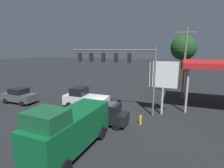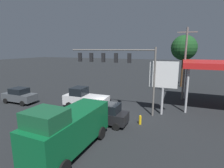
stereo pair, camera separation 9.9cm
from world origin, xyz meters
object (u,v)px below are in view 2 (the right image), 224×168
(delivery_truck, at_px, (69,128))
(street_tree, at_px, (184,48))
(traffic_signal_assembly, at_px, (116,62))
(pickup_parked, at_px, (85,99))
(fire_hydrant, at_px, (140,120))
(utility_pole, at_px, (185,63))
(sedan_waiting, at_px, (20,96))
(hatchback_crossing, at_px, (108,114))
(price_sign, at_px, (163,77))

(delivery_truck, xyz_separation_m, street_tree, (-6.81, -24.81, 5.25))
(traffic_signal_assembly, distance_m, pickup_parked, 5.72)
(traffic_signal_assembly, bearing_deg, fire_hydrant, 141.59)
(utility_pole, relative_size, fire_hydrant, 10.79)
(traffic_signal_assembly, height_order, pickup_parked, traffic_signal_assembly)
(sedan_waiting, relative_size, street_tree, 0.48)
(hatchback_crossing, height_order, delivery_truck, delivery_truck)
(traffic_signal_assembly, bearing_deg, utility_pole, -132.66)
(pickup_parked, bearing_deg, delivery_truck, 113.13)
(delivery_truck, bearing_deg, pickup_parked, -154.11)
(traffic_signal_assembly, height_order, fire_hydrant, traffic_signal_assembly)
(sedan_waiting, height_order, hatchback_crossing, hatchback_crossing)
(utility_pole, xyz_separation_m, price_sign, (2.01, 6.72, -1.00))
(utility_pole, bearing_deg, sedan_waiting, 25.61)
(hatchback_crossing, distance_m, street_tree, 21.61)
(price_sign, xyz_separation_m, fire_hydrant, (1.55, 3.34, -3.59))
(fire_hydrant, bearing_deg, delivery_truck, 60.47)
(traffic_signal_assembly, distance_m, delivery_truck, 9.43)
(traffic_signal_assembly, relative_size, delivery_truck, 1.38)
(street_tree, bearing_deg, hatchback_crossing, 72.68)
(traffic_signal_assembly, bearing_deg, hatchback_crossing, 97.90)
(hatchback_crossing, bearing_deg, street_tree, -106.81)
(hatchback_crossing, bearing_deg, sedan_waiting, -7.59)
(hatchback_crossing, distance_m, delivery_truck, 5.08)
(price_sign, bearing_deg, sedan_waiting, 8.37)
(price_sign, height_order, fire_hydrant, price_sign)
(utility_pole, bearing_deg, fire_hydrant, 70.53)
(price_sign, bearing_deg, pickup_parked, 7.80)
(traffic_signal_assembly, distance_m, street_tree, 17.54)
(utility_pole, height_order, hatchback_crossing, utility_pole)
(utility_pole, bearing_deg, pickup_parked, 36.71)
(price_sign, height_order, street_tree, street_tree)
(hatchback_crossing, height_order, street_tree, street_tree)
(hatchback_crossing, bearing_deg, price_sign, -134.08)
(price_sign, xyz_separation_m, delivery_truck, (4.97, 9.39, -2.34))
(sedan_waiting, bearing_deg, hatchback_crossing, 172.16)
(utility_pole, height_order, delivery_truck, utility_pole)
(sedan_waiting, distance_m, street_tree, 26.96)
(traffic_signal_assembly, xyz_separation_m, hatchback_crossing, (-0.51, 3.68, -4.47))
(price_sign, relative_size, sedan_waiting, 1.27)
(utility_pole, bearing_deg, hatchback_crossing, 60.29)
(sedan_waiting, relative_size, delivery_truck, 0.64)
(pickup_parked, xyz_separation_m, sedan_waiting, (8.76, 1.38, -0.16))
(delivery_truck, relative_size, street_tree, 0.75)
(sedan_waiting, distance_m, delivery_truck, 14.15)
(sedan_waiting, xyz_separation_m, delivery_truck, (-12.37, 6.84, 0.74))
(price_sign, xyz_separation_m, sedan_waiting, (17.34, 2.55, -3.08))
(delivery_truck, bearing_deg, traffic_signal_assembly, -178.65)
(traffic_signal_assembly, relative_size, street_tree, 1.04)
(price_sign, bearing_deg, utility_pole, -106.66)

